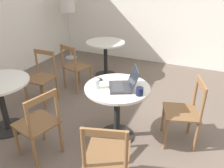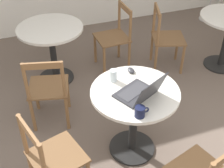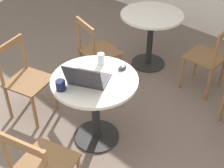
{
  "view_description": "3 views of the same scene",
  "coord_description": "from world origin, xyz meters",
  "px_view_note": "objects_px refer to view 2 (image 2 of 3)",
  "views": [
    {
      "loc": [
        -2.0,
        -0.52,
        1.95
      ],
      "look_at": [
        0.26,
        0.48,
        0.73
      ],
      "focal_mm": 35.0,
      "sensor_mm": 36.0,
      "label": 1
    },
    {
      "loc": [
        -0.73,
        -1.58,
        2.46
      ],
      "look_at": [
        0.07,
        0.67,
        0.65
      ],
      "focal_mm": 50.0,
      "sensor_mm": 36.0,
      "label": 2
    },
    {
      "loc": [
        1.87,
        -1.16,
        2.4
      ],
      "look_at": [
        0.18,
        0.6,
        0.56
      ],
      "focal_mm": 50.0,
      "sensor_mm": 36.0,
      "label": 3
    }
  ],
  "objects_px": {
    "mug": "(140,112)",
    "laptop": "(140,92)",
    "chair_near_left": "(52,159)",
    "drinking_glass": "(113,75)",
    "chair_mid_left": "(165,39)",
    "mouse": "(131,70)",
    "chair_far_front": "(48,90)",
    "cafe_table_far": "(51,41)",
    "cafe_table_near": "(134,107)",
    "chair_far_right": "(115,37)"
  },
  "relations": [
    {
      "from": "chair_far_right",
      "to": "laptop",
      "type": "xyz_separation_m",
      "value": [
        -0.35,
        -1.58,
        0.36
      ]
    },
    {
      "from": "mug",
      "to": "laptop",
      "type": "bearing_deg",
      "value": 66.95
    },
    {
      "from": "chair_mid_left",
      "to": "mouse",
      "type": "height_order",
      "value": "chair_mid_left"
    },
    {
      "from": "mug",
      "to": "drinking_glass",
      "type": "relative_size",
      "value": 1.07
    },
    {
      "from": "chair_far_front",
      "to": "laptop",
      "type": "height_order",
      "value": "laptop"
    },
    {
      "from": "drinking_glass",
      "to": "chair_far_right",
      "type": "bearing_deg",
      "value": 69.32
    },
    {
      "from": "chair_far_right",
      "to": "drinking_glass",
      "type": "bearing_deg",
      "value": -110.68
    },
    {
      "from": "chair_mid_left",
      "to": "drinking_glass",
      "type": "xyz_separation_m",
      "value": [
        -1.11,
        -1.03,
        0.36
      ]
    },
    {
      "from": "mouse",
      "to": "chair_far_front",
      "type": "bearing_deg",
      "value": 153.05
    },
    {
      "from": "drinking_glass",
      "to": "mug",
      "type": "bearing_deg",
      "value": -85.67
    },
    {
      "from": "cafe_table_far",
      "to": "chair_mid_left",
      "type": "bearing_deg",
      "value": -8.65
    },
    {
      "from": "chair_near_left",
      "to": "chair_far_right",
      "type": "height_order",
      "value": "same"
    },
    {
      "from": "mug",
      "to": "drinking_glass",
      "type": "distance_m",
      "value": 0.52
    },
    {
      "from": "chair_far_right",
      "to": "drinking_glass",
      "type": "distance_m",
      "value": 1.42
    },
    {
      "from": "chair_near_left",
      "to": "cafe_table_near",
      "type": "bearing_deg",
      "value": 16.53
    },
    {
      "from": "mug",
      "to": "chair_far_right",
      "type": "bearing_deg",
      "value": 76.12
    },
    {
      "from": "cafe_table_near",
      "to": "laptop",
      "type": "distance_m",
      "value": 0.25
    },
    {
      "from": "chair_near_left",
      "to": "chair_far_right",
      "type": "xyz_separation_m",
      "value": [
        1.17,
        1.74,
        0.0
      ]
    },
    {
      "from": "chair_near_left",
      "to": "mug",
      "type": "relative_size",
      "value": 7.15
    },
    {
      "from": "drinking_glass",
      "to": "chair_far_front",
      "type": "bearing_deg",
      "value": 140.14
    },
    {
      "from": "chair_near_left",
      "to": "laptop",
      "type": "xyz_separation_m",
      "value": [
        0.82,
        0.16,
        0.36
      ]
    },
    {
      "from": "chair_far_right",
      "to": "mouse",
      "type": "xyz_separation_m",
      "value": [
        -0.28,
        -1.21,
        0.32
      ]
    },
    {
      "from": "cafe_table_near",
      "to": "cafe_table_far",
      "type": "relative_size",
      "value": 1.0
    },
    {
      "from": "chair_far_right",
      "to": "laptop",
      "type": "relative_size",
      "value": 1.94
    },
    {
      "from": "chair_far_right",
      "to": "mug",
      "type": "height_order",
      "value": "chair_far_right"
    },
    {
      "from": "chair_near_left",
      "to": "drinking_glass",
      "type": "relative_size",
      "value": 7.61
    },
    {
      "from": "chair_far_right",
      "to": "mouse",
      "type": "bearing_deg",
      "value": -102.93
    },
    {
      "from": "chair_mid_left",
      "to": "chair_far_front",
      "type": "bearing_deg",
      "value": -161.1
    },
    {
      "from": "chair_near_left",
      "to": "chair_far_right",
      "type": "distance_m",
      "value": 2.1
    },
    {
      "from": "cafe_table_far",
      "to": "mouse",
      "type": "height_order",
      "value": "mouse"
    },
    {
      "from": "cafe_table_near",
      "to": "chair_mid_left",
      "type": "height_order",
      "value": "chair_mid_left"
    },
    {
      "from": "laptop",
      "to": "mug",
      "type": "bearing_deg",
      "value": -113.05
    },
    {
      "from": "chair_mid_left",
      "to": "chair_far_front",
      "type": "relative_size",
      "value": 1.0
    },
    {
      "from": "mouse",
      "to": "drinking_glass",
      "type": "distance_m",
      "value": 0.22
    },
    {
      "from": "cafe_table_far",
      "to": "mug",
      "type": "distance_m",
      "value": 1.83
    },
    {
      "from": "cafe_table_near",
      "to": "mouse",
      "type": "bearing_deg",
      "value": 74.72
    },
    {
      "from": "chair_mid_left",
      "to": "cafe_table_far",
      "type": "bearing_deg",
      "value": 171.35
    },
    {
      "from": "cafe_table_far",
      "to": "cafe_table_near",
      "type": "bearing_deg",
      "value": -71.7
    },
    {
      "from": "chair_mid_left",
      "to": "laptop",
      "type": "height_order",
      "value": "laptop"
    },
    {
      "from": "chair_mid_left",
      "to": "mug",
      "type": "distance_m",
      "value": 1.92
    },
    {
      "from": "cafe_table_far",
      "to": "drinking_glass",
      "type": "height_order",
      "value": "drinking_glass"
    },
    {
      "from": "cafe_table_near",
      "to": "mug",
      "type": "xyz_separation_m",
      "value": [
        -0.09,
        -0.31,
        0.23
      ]
    },
    {
      "from": "chair_far_front",
      "to": "laptop",
      "type": "distance_m",
      "value": 1.09
    },
    {
      "from": "chair_far_right",
      "to": "mug",
      "type": "relative_size",
      "value": 7.15
    },
    {
      "from": "cafe_table_far",
      "to": "chair_mid_left",
      "type": "distance_m",
      "value": 1.48
    },
    {
      "from": "mouse",
      "to": "mug",
      "type": "bearing_deg",
      "value": -105.78
    },
    {
      "from": "chair_mid_left",
      "to": "chair_far_front",
      "type": "distance_m",
      "value": 1.76
    },
    {
      "from": "laptop",
      "to": "drinking_glass",
      "type": "xyz_separation_m",
      "value": [
        -0.13,
        0.3,
        0.01
      ]
    },
    {
      "from": "chair_near_left",
      "to": "mouse",
      "type": "relative_size",
      "value": 8.7
    },
    {
      "from": "chair_far_front",
      "to": "mouse",
      "type": "distance_m",
      "value": 0.91
    }
  ]
}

